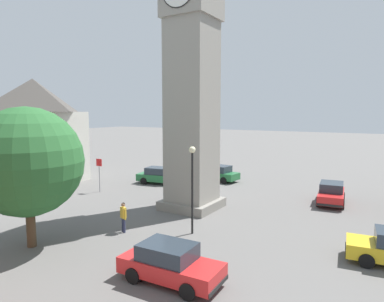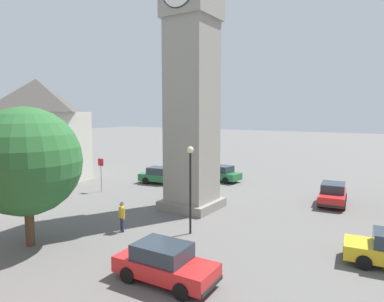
{
  "view_description": "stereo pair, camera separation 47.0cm",
  "coord_description": "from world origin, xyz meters",
  "px_view_note": "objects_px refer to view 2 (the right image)",
  "views": [
    {
      "loc": [
        12.01,
        -19.73,
        6.63
      ],
      "look_at": [
        0.0,
        0.0,
        4.0
      ],
      "focal_mm": 31.78,
      "sensor_mm": 36.0,
      "label": 1
    },
    {
      "loc": [
        12.41,
        -19.48,
        6.63
      ],
      "look_at": [
        0.0,
        0.0,
        4.0
      ],
      "focal_mm": 31.78,
      "sensor_mm": 36.0,
      "label": 2
    }
  ],
  "objects_px": {
    "car_white_side": "(165,263)",
    "lamp_post": "(190,175)",
    "car_black_far": "(161,175)",
    "building_terrace_right": "(38,130)",
    "car_red_corner": "(220,173)",
    "car_silver_kerb": "(333,194)",
    "tree": "(26,161)",
    "road_sign": "(101,169)",
    "clock_tower": "(192,10)",
    "pedestrian": "(122,214)"
  },
  "relations": [
    {
      "from": "clock_tower",
      "to": "car_red_corner",
      "type": "bearing_deg",
      "value": 106.33
    },
    {
      "from": "lamp_post",
      "to": "road_sign",
      "type": "relative_size",
      "value": 1.72
    },
    {
      "from": "building_terrace_right",
      "to": "car_black_far",
      "type": "bearing_deg",
      "value": 27.96
    },
    {
      "from": "tree",
      "to": "road_sign",
      "type": "distance_m",
      "value": 11.84
    },
    {
      "from": "car_white_side",
      "to": "tree",
      "type": "relative_size",
      "value": 0.61
    },
    {
      "from": "road_sign",
      "to": "clock_tower",
      "type": "bearing_deg",
      "value": -0.28
    },
    {
      "from": "car_black_far",
      "to": "building_terrace_right",
      "type": "distance_m",
      "value": 12.47
    },
    {
      "from": "pedestrian",
      "to": "lamp_post",
      "type": "height_order",
      "value": "lamp_post"
    },
    {
      "from": "lamp_post",
      "to": "clock_tower",
      "type": "bearing_deg",
      "value": 121.49
    },
    {
      "from": "tree",
      "to": "building_terrace_right",
      "type": "bearing_deg",
      "value": 144.84
    },
    {
      "from": "tree",
      "to": "building_terrace_right",
      "type": "relative_size",
      "value": 0.71
    },
    {
      "from": "clock_tower",
      "to": "car_red_corner",
      "type": "xyz_separation_m",
      "value": [
        -2.74,
        9.34,
        -12.54
      ]
    },
    {
      "from": "car_red_corner",
      "to": "tree",
      "type": "height_order",
      "value": "tree"
    },
    {
      "from": "car_silver_kerb",
      "to": "car_white_side",
      "type": "xyz_separation_m",
      "value": [
        -3.41,
        -15.63,
        0.0
      ]
    },
    {
      "from": "car_red_corner",
      "to": "car_silver_kerb",
      "type": "bearing_deg",
      "value": -15.74
    },
    {
      "from": "building_terrace_right",
      "to": "pedestrian",
      "type": "bearing_deg",
      "value": -19.87
    },
    {
      "from": "car_silver_kerb",
      "to": "pedestrian",
      "type": "height_order",
      "value": "pedestrian"
    },
    {
      "from": "car_black_far",
      "to": "clock_tower",
      "type": "bearing_deg",
      "value": -38.0
    },
    {
      "from": "car_silver_kerb",
      "to": "lamp_post",
      "type": "relative_size",
      "value": 0.89
    },
    {
      "from": "tree",
      "to": "pedestrian",
      "type": "bearing_deg",
      "value": 57.01
    },
    {
      "from": "clock_tower",
      "to": "road_sign",
      "type": "distance_m",
      "value": 14.56
    },
    {
      "from": "car_black_far",
      "to": "building_terrace_right",
      "type": "height_order",
      "value": "building_terrace_right"
    },
    {
      "from": "pedestrian",
      "to": "lamp_post",
      "type": "bearing_deg",
      "value": 28.25
    },
    {
      "from": "car_white_side",
      "to": "tree",
      "type": "bearing_deg",
      "value": -175.25
    },
    {
      "from": "building_terrace_right",
      "to": "lamp_post",
      "type": "bearing_deg",
      "value": -11.8
    },
    {
      "from": "clock_tower",
      "to": "car_black_far",
      "type": "relative_size",
      "value": 5.2
    },
    {
      "from": "car_white_side",
      "to": "building_terrace_right",
      "type": "relative_size",
      "value": 0.43
    },
    {
      "from": "tree",
      "to": "lamp_post",
      "type": "relative_size",
      "value": 1.44
    },
    {
      "from": "clock_tower",
      "to": "road_sign",
      "type": "height_order",
      "value": "clock_tower"
    },
    {
      "from": "lamp_post",
      "to": "road_sign",
      "type": "xyz_separation_m",
      "value": [
        -11.7,
        4.35,
        -1.34
      ]
    },
    {
      "from": "building_terrace_right",
      "to": "road_sign",
      "type": "relative_size",
      "value": 3.48
    },
    {
      "from": "car_silver_kerb",
      "to": "tree",
      "type": "xyz_separation_m",
      "value": [
        -11.34,
        -16.28,
        3.49
      ]
    },
    {
      "from": "car_white_side",
      "to": "car_black_far",
      "type": "height_order",
      "value": "same"
    },
    {
      "from": "pedestrian",
      "to": "building_terrace_right",
      "type": "height_order",
      "value": "building_terrace_right"
    },
    {
      "from": "car_silver_kerb",
      "to": "lamp_post",
      "type": "distance_m",
      "value": 12.17
    },
    {
      "from": "car_black_far",
      "to": "pedestrian",
      "type": "xyz_separation_m",
      "value": [
        6.11,
        -11.46,
        0.25
      ]
    },
    {
      "from": "car_black_far",
      "to": "tree",
      "type": "bearing_deg",
      "value": -76.81
    },
    {
      "from": "building_terrace_right",
      "to": "road_sign",
      "type": "distance_m",
      "value": 8.71
    },
    {
      "from": "car_white_side",
      "to": "building_terrace_right",
      "type": "height_order",
      "value": "building_terrace_right"
    },
    {
      "from": "building_terrace_right",
      "to": "road_sign",
      "type": "bearing_deg",
      "value": 1.43
    },
    {
      "from": "clock_tower",
      "to": "lamp_post",
      "type": "xyz_separation_m",
      "value": [
        2.64,
        -4.31,
        -10.06
      ]
    },
    {
      "from": "car_white_side",
      "to": "lamp_post",
      "type": "xyz_separation_m",
      "value": [
        -2.04,
        5.03,
        2.48
      ]
    },
    {
      "from": "tree",
      "to": "road_sign",
      "type": "relative_size",
      "value": 2.47
    },
    {
      "from": "road_sign",
      "to": "car_black_far",
      "type": "bearing_deg",
      "value": 67.25
    },
    {
      "from": "car_silver_kerb",
      "to": "car_black_far",
      "type": "height_order",
      "value": "same"
    },
    {
      "from": "car_silver_kerb",
      "to": "pedestrian",
      "type": "distance_m",
      "value": 15.22
    },
    {
      "from": "building_terrace_right",
      "to": "tree",
      "type": "bearing_deg",
      "value": -35.16
    },
    {
      "from": "tree",
      "to": "car_red_corner",
      "type": "bearing_deg",
      "value": 88.49
    },
    {
      "from": "car_silver_kerb",
      "to": "car_white_side",
      "type": "bearing_deg",
      "value": -102.31
    },
    {
      "from": "building_terrace_right",
      "to": "car_red_corner",
      "type": "bearing_deg",
      "value": 33.27
    }
  ]
}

